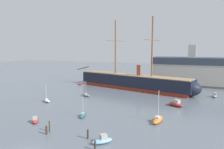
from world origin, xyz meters
TOP-DOWN VIEW (x-y plane):
  - tall_ship at (-1.38, 56.45)m, footprint 56.73×18.14m
  - motorboat_foreground_left at (-8.68, 11.20)m, footprint 3.06×3.36m
  - motorboat_foreground_right at (9.37, 8.04)m, footprint 3.62×3.78m
  - sailboat_near_centre at (-1.20, 18.81)m, footprint 2.35×4.09m
  - sailboat_mid_left at (-18.65, 26.08)m, footprint 4.44×3.01m
  - sailboat_mid_right at (15.85, 22.35)m, footprint 2.06×5.50m
  - sailboat_alongside_bow at (-11.62, 37.34)m, footprint 4.27×2.53m
  - motorboat_alongside_stern at (17.97, 37.02)m, footprint 4.97×4.07m
  - dinghy_far_left at (-25.60, 55.75)m, footprint 2.45×1.72m
  - motorboat_far_right at (28.33, 53.74)m, footprint 1.82×3.57m
  - sailboat_distant_centre at (2.97, 65.56)m, footprint 3.69×3.19m
  - mooring_piling_nearest at (9.40, 5.37)m, footprint 0.28×0.28m
  - mooring_piling_left_pair at (-2.37, 8.47)m, footprint 0.25×0.25m
  - mooring_piling_right_pair at (6.18, 8.60)m, footprint 0.35×0.35m
  - mooring_piling_midwater at (-1.95, 7.14)m, footprint 0.40×0.40m
  - dockside_warehouse_right at (29.13, 77.75)m, footprint 57.72×15.24m

SIDE VIEW (x-z plane):
  - dinghy_far_left at x=-25.60m, z-range 0.00..0.53m
  - sailboat_distant_centre at x=2.97m, z-range -2.05..2.87m
  - sailboat_near_centre at x=-1.20m, z-range -2.12..2.98m
  - sailboat_alongside_bow at x=-11.62m, z-range -2.22..3.11m
  - sailboat_mid_left at x=-18.65m, z-range -2.33..3.27m
  - motorboat_foreground_left at x=-8.68m, z-range -0.20..1.15m
  - motorboat_far_right at x=28.33m, z-range -0.21..1.23m
  - motorboat_foreground_right at x=9.37m, z-range -0.23..1.32m
  - sailboat_mid_right at x=15.85m, z-range -2.92..4.10m
  - motorboat_alongside_stern at x=17.97m, z-range -0.29..1.66m
  - mooring_piling_nearest at x=9.40m, z-range 0.00..1.61m
  - mooring_piling_midwater at x=-1.95m, z-range 0.00..1.62m
  - mooring_piling_right_pair at x=6.18m, z-range 0.00..1.72m
  - mooring_piling_left_pair at x=-2.37m, z-range 0.00..2.11m
  - tall_ship at x=-1.38m, z-range -10.86..16.80m
  - dockside_warehouse_right at x=29.13m, z-range -2.81..14.89m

